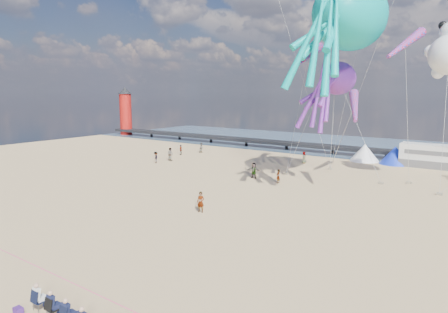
% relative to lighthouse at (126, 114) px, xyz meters
% --- Properties ---
extents(ground, '(120.00, 120.00, 0.00)m').
position_rel_lighthouse_xyz_m(ground, '(56.00, -44.00, -4.50)').
color(ground, '#DAB57E').
rests_on(ground, ground).
extents(water, '(120.00, 120.00, 0.00)m').
position_rel_lighthouse_xyz_m(water, '(56.00, 11.00, -4.48)').
color(water, '#39546D').
rests_on(water, ground).
extents(pier, '(60.00, 3.00, 0.50)m').
position_rel_lighthouse_xyz_m(pier, '(28.00, 0.00, -3.50)').
color(pier, black).
rests_on(pier, ground).
extents(lighthouse, '(2.60, 2.60, 9.00)m').
position_rel_lighthouse_xyz_m(lighthouse, '(0.00, 0.00, 0.00)').
color(lighthouse, '#A5140F').
rests_on(lighthouse, ground).
extents(motorhome_0, '(6.60, 2.50, 3.00)m').
position_rel_lighthouse_xyz_m(motorhome_0, '(62.00, -4.00, -3.00)').
color(motorhome_0, silver).
rests_on(motorhome_0, ground).
extents(tent_white, '(4.00, 4.00, 2.40)m').
position_rel_lighthouse_xyz_m(tent_white, '(54.00, -4.00, -3.30)').
color(tent_white, white).
rests_on(tent_white, ground).
extents(tent_blue, '(4.00, 4.00, 2.40)m').
position_rel_lighthouse_xyz_m(tent_blue, '(58.00, -4.00, -3.30)').
color(tent_blue, '#1933CC').
rests_on(tent_blue, ground).
extents(spectator_row, '(6.10, 0.90, 1.30)m').
position_rel_lighthouse_xyz_m(spectator_row, '(55.96, -51.29, -3.85)').
color(spectator_row, black).
rests_on(spectator_row, ground).
extents(cooler_purple, '(0.40, 0.30, 0.32)m').
position_rel_lighthouse_xyz_m(cooler_purple, '(53.33, -52.06, -4.34)').
color(cooler_purple, '#431D6D').
rests_on(cooler_purple, ground).
extents(rope_line, '(34.00, 0.03, 0.03)m').
position_rel_lighthouse_xyz_m(rope_line, '(56.00, -49.00, -4.48)').
color(rope_line, '#F2338C').
rests_on(rope_line, ground).
extents(standing_person, '(0.70, 0.54, 1.68)m').
position_rel_lighthouse_xyz_m(standing_person, '(50.43, -35.81, -3.66)').
color(standing_person, tan).
rests_on(standing_person, ground).
extents(beachgoer_0, '(0.50, 0.64, 1.56)m').
position_rel_lighthouse_xyz_m(beachgoer_0, '(47.84, -10.40, -3.72)').
color(beachgoer_0, '#7F6659').
rests_on(beachgoer_0, ground).
extents(beachgoer_1, '(0.93, 0.64, 1.83)m').
position_rel_lighthouse_xyz_m(beachgoer_1, '(31.81, -19.53, -3.59)').
color(beachgoer_1, '#7F6659').
rests_on(beachgoer_1, ground).
extents(beachgoer_2, '(0.94, 0.92, 1.53)m').
position_rel_lighthouse_xyz_m(beachgoer_2, '(31.39, -21.96, -3.74)').
color(beachgoer_2, '#7F6659').
rests_on(beachgoer_2, ground).
extents(beachgoer_3, '(1.12, 1.09, 1.53)m').
position_rel_lighthouse_xyz_m(beachgoer_3, '(29.47, -14.71, -3.73)').
color(beachgoer_3, '#7F6659').
rests_on(beachgoer_3, ground).
extents(beachgoer_4, '(1.08, 0.59, 1.74)m').
position_rel_lighthouse_xyz_m(beachgoer_4, '(47.23, -22.41, -3.63)').
color(beachgoer_4, '#7F6659').
rests_on(beachgoer_4, ground).
extents(beachgoer_5, '(0.44, 1.38, 1.48)m').
position_rel_lighthouse_xyz_m(beachgoer_5, '(50.62, -23.03, -3.76)').
color(beachgoer_5, '#7F6659').
rests_on(beachgoer_5, ground).
extents(beachgoer_7, '(0.52, 0.78, 1.59)m').
position_rel_lighthouse_xyz_m(beachgoer_7, '(30.80, -11.30, -3.71)').
color(beachgoer_7, '#7F6659').
rests_on(beachgoer_7, ground).
extents(sandbag_a, '(0.50, 0.35, 0.22)m').
position_rel_lighthouse_xyz_m(sandbag_a, '(49.33, -18.55, -4.39)').
color(sandbag_a, gray).
rests_on(sandbag_a, ground).
extents(sandbag_b, '(0.50, 0.35, 0.22)m').
position_rel_lighthouse_xyz_m(sandbag_b, '(59.64, -17.18, -4.39)').
color(sandbag_b, gray).
rests_on(sandbag_b, ground).
extents(sandbag_c, '(0.50, 0.35, 0.22)m').
position_rel_lighthouse_xyz_m(sandbag_c, '(65.29, -18.66, -4.39)').
color(sandbag_c, gray).
rests_on(sandbag_c, ground).
extents(sandbag_d, '(0.50, 0.35, 0.22)m').
position_rel_lighthouse_xyz_m(sandbag_d, '(62.00, -15.33, -4.39)').
color(sandbag_d, gray).
rests_on(sandbag_d, ground).
extents(sandbag_e, '(0.50, 0.35, 0.22)m').
position_rel_lighthouse_xyz_m(sandbag_e, '(52.44, -12.83, -4.39)').
color(sandbag_e, gray).
rests_on(sandbag_e, ground).
extents(kite_octopus_teal, '(7.32, 12.40, 13.27)m').
position_rel_lighthouse_xyz_m(kite_octopus_teal, '(56.74, -20.80, 12.26)').
color(kite_octopus_teal, '#04A59F').
extents(kite_octopus_purple, '(6.76, 9.43, 9.90)m').
position_rel_lighthouse_xyz_m(kite_octopus_purple, '(53.99, -15.66, 6.54)').
color(kite_octopus_purple, '#6E2694').
extents(windsock_left, '(1.43, 7.25, 7.21)m').
position_rel_lighthouse_xyz_m(windsock_left, '(50.80, -16.71, 9.14)').
color(windsock_left, red).
extents(windsock_mid, '(2.80, 6.45, 6.43)m').
position_rel_lighthouse_xyz_m(windsock_mid, '(61.13, -17.55, 9.62)').
color(windsock_mid, red).
extents(windsock_right, '(2.66, 5.05, 5.07)m').
position_rel_lighthouse_xyz_m(windsock_right, '(58.18, -22.62, 3.74)').
color(windsock_right, red).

